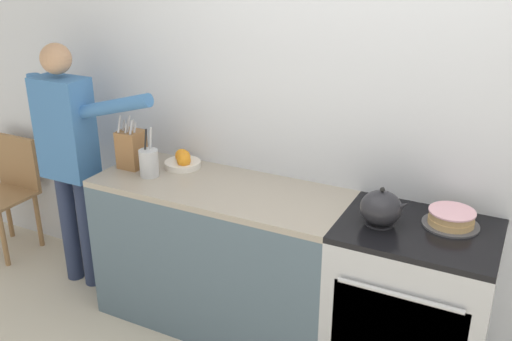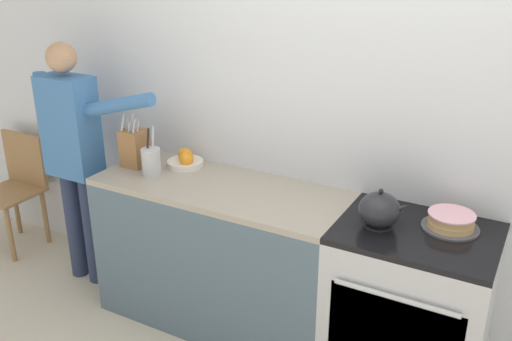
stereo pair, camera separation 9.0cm
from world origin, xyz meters
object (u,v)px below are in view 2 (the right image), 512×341
object	(u,v)px
layer_cake	(451,221)
tea_kettle	(380,210)
stove_range	(408,310)
person_baker	(74,146)
knife_block	(135,147)
fruit_bowl	(186,160)
utensil_crock	(151,161)
dining_chair	(17,183)

from	to	relation	value
layer_cake	tea_kettle	bearing A→B (deg)	-155.85
stove_range	person_baker	xyz separation A→B (m)	(-2.16, -0.05, 0.52)
layer_cake	tea_kettle	world-z (taller)	tea_kettle
layer_cake	person_baker	world-z (taller)	person_baker
tea_kettle	knife_block	distance (m)	1.54
layer_cake	person_baker	xyz separation A→B (m)	(-2.29, -0.15, 0.03)
fruit_bowl	utensil_crock	bearing A→B (deg)	-114.51
layer_cake	dining_chair	world-z (taller)	layer_cake
utensil_crock	fruit_bowl	distance (m)	0.23
tea_kettle	knife_block	world-z (taller)	knife_block
layer_cake	fruit_bowl	size ratio (longest dim) A/B	1.24
knife_block	person_baker	size ratio (longest dim) A/B	0.20
knife_block	fruit_bowl	xyz separation A→B (m)	(0.27, 0.14, -0.08)
layer_cake	knife_block	bearing A→B (deg)	-177.36
stove_range	person_baker	bearing A→B (deg)	-178.62
layer_cake	fruit_bowl	xyz separation A→B (m)	(-1.58, 0.05, 0.00)
person_baker	knife_block	bearing A→B (deg)	6.90
tea_kettle	knife_block	xyz separation A→B (m)	(-1.54, 0.05, 0.03)
knife_block	dining_chair	world-z (taller)	knife_block
stove_range	dining_chair	size ratio (longest dim) A/B	1.05
fruit_bowl	dining_chair	xyz separation A→B (m)	(-1.50, -0.07, -0.44)
stove_range	dining_chair	distance (m)	2.95
stove_range	person_baker	distance (m)	2.22
person_baker	dining_chair	world-z (taller)	person_baker
layer_cake	tea_kettle	xyz separation A→B (m)	(-0.31, -0.14, 0.05)
stove_range	person_baker	world-z (taller)	person_baker
tea_kettle	dining_chair	distance (m)	2.82
layer_cake	dining_chair	distance (m)	3.11
stove_range	utensil_crock	xyz separation A→B (m)	(-1.54, -0.05, 0.53)
layer_cake	fruit_bowl	distance (m)	1.58
knife_block	dining_chair	size ratio (longest dim) A/B	0.38
fruit_bowl	person_baker	world-z (taller)	person_baker
knife_block	dining_chair	distance (m)	1.34
layer_cake	utensil_crock	size ratio (longest dim) A/B	0.93
knife_block	layer_cake	bearing A→B (deg)	2.64
tea_kettle	fruit_bowl	xyz separation A→B (m)	(-1.27, 0.19, -0.04)
dining_chair	person_baker	bearing A→B (deg)	11.85
knife_block	person_baker	distance (m)	0.45
tea_kettle	person_baker	bearing A→B (deg)	-179.57
layer_cake	tea_kettle	size ratio (longest dim) A/B	1.11
dining_chair	fruit_bowl	bearing A→B (deg)	24.39
layer_cake	utensil_crock	bearing A→B (deg)	-174.78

